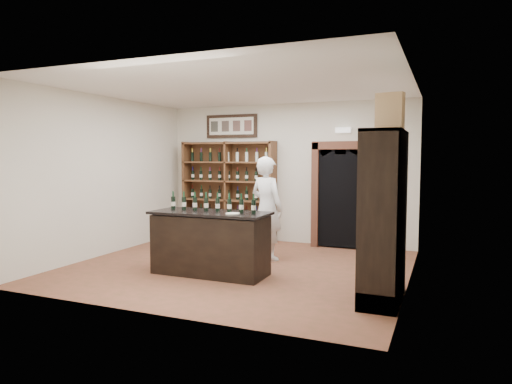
# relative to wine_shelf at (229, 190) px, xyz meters

# --- Properties ---
(floor) EXTENTS (5.50, 5.50, 0.00)m
(floor) POSITION_rel_wine_shelf_xyz_m (1.30, -2.33, -1.10)
(floor) COLOR brown
(floor) RESTS_ON ground
(ceiling) EXTENTS (5.50, 5.50, 0.00)m
(ceiling) POSITION_rel_wine_shelf_xyz_m (1.30, -2.33, 1.90)
(ceiling) COLOR white
(ceiling) RESTS_ON wall_back
(wall_back) EXTENTS (5.50, 0.04, 3.00)m
(wall_back) POSITION_rel_wine_shelf_xyz_m (1.30, 0.17, 0.40)
(wall_back) COLOR silver
(wall_back) RESTS_ON ground
(wall_left) EXTENTS (0.04, 5.00, 3.00)m
(wall_left) POSITION_rel_wine_shelf_xyz_m (-1.45, -2.33, 0.40)
(wall_left) COLOR silver
(wall_left) RESTS_ON ground
(wall_right) EXTENTS (0.04, 5.00, 3.00)m
(wall_right) POSITION_rel_wine_shelf_xyz_m (4.05, -2.33, 0.40)
(wall_right) COLOR silver
(wall_right) RESTS_ON ground
(wine_shelf) EXTENTS (2.20, 0.38, 2.20)m
(wine_shelf) POSITION_rel_wine_shelf_xyz_m (0.00, 0.00, 0.00)
(wine_shelf) COLOR brown
(wine_shelf) RESTS_ON ground
(framed_picture) EXTENTS (1.25, 0.04, 0.52)m
(framed_picture) POSITION_rel_wine_shelf_xyz_m (0.00, 0.14, 1.45)
(framed_picture) COLOR black
(framed_picture) RESTS_ON wall_back
(arched_doorway) EXTENTS (1.17, 0.35, 2.17)m
(arched_doorway) POSITION_rel_wine_shelf_xyz_m (2.55, -0.00, 0.04)
(arched_doorway) COLOR black
(arched_doorway) RESTS_ON ground
(emergency_light) EXTENTS (0.30, 0.10, 0.10)m
(emergency_light) POSITION_rel_wine_shelf_xyz_m (2.55, 0.09, 1.30)
(emergency_light) COLOR white
(emergency_light) RESTS_ON wall_back
(tasting_counter) EXTENTS (1.88, 0.78, 1.00)m
(tasting_counter) POSITION_rel_wine_shelf_xyz_m (1.10, -2.93, -0.61)
(tasting_counter) COLOR black
(tasting_counter) RESTS_ON ground
(counter_bottle_0) EXTENTS (0.07, 0.07, 0.30)m
(counter_bottle_0) POSITION_rel_wine_shelf_xyz_m (0.38, -2.87, 0.01)
(counter_bottle_0) COLOR black
(counter_bottle_0) RESTS_ON tasting_counter
(counter_bottle_1) EXTENTS (0.07, 0.07, 0.30)m
(counter_bottle_1) POSITION_rel_wine_shelf_xyz_m (0.59, -2.87, 0.01)
(counter_bottle_1) COLOR black
(counter_bottle_1) RESTS_ON tasting_counter
(counter_bottle_2) EXTENTS (0.07, 0.07, 0.30)m
(counter_bottle_2) POSITION_rel_wine_shelf_xyz_m (0.79, -2.87, 0.01)
(counter_bottle_2) COLOR black
(counter_bottle_2) RESTS_ON tasting_counter
(counter_bottle_3) EXTENTS (0.07, 0.07, 0.30)m
(counter_bottle_3) POSITION_rel_wine_shelf_xyz_m (1.00, -2.87, 0.01)
(counter_bottle_3) COLOR black
(counter_bottle_3) RESTS_ON tasting_counter
(counter_bottle_4) EXTENTS (0.07, 0.07, 0.30)m
(counter_bottle_4) POSITION_rel_wine_shelf_xyz_m (1.20, -2.87, 0.01)
(counter_bottle_4) COLOR black
(counter_bottle_4) RESTS_ON tasting_counter
(counter_bottle_5) EXTENTS (0.07, 0.07, 0.30)m
(counter_bottle_5) POSITION_rel_wine_shelf_xyz_m (1.41, -2.87, 0.01)
(counter_bottle_5) COLOR black
(counter_bottle_5) RESTS_ON tasting_counter
(counter_bottle_6) EXTENTS (0.07, 0.07, 0.30)m
(counter_bottle_6) POSITION_rel_wine_shelf_xyz_m (1.61, -2.87, 0.01)
(counter_bottle_6) COLOR black
(counter_bottle_6) RESTS_ON tasting_counter
(counter_bottle_7) EXTENTS (0.07, 0.07, 0.30)m
(counter_bottle_7) POSITION_rel_wine_shelf_xyz_m (1.82, -2.87, 0.01)
(counter_bottle_7) COLOR black
(counter_bottle_7) RESTS_ON tasting_counter
(side_cabinet) EXTENTS (0.48, 1.20, 2.20)m
(side_cabinet) POSITION_rel_wine_shelf_xyz_m (3.82, -3.23, -0.35)
(side_cabinet) COLOR black
(side_cabinet) RESTS_ON ground
(shopkeeper) EXTENTS (0.79, 0.65, 1.86)m
(shopkeeper) POSITION_rel_wine_shelf_xyz_m (1.54, -1.61, -0.17)
(shopkeeper) COLOR white
(shopkeeper) RESTS_ON ground
(plate) EXTENTS (0.21, 0.21, 0.02)m
(plate) POSITION_rel_wine_shelf_xyz_m (1.56, -3.08, -0.09)
(plate) COLOR beige
(plate) RESTS_ON tasting_counter
(wine_crate) EXTENTS (0.38, 0.22, 0.50)m
(wine_crate) POSITION_rel_wine_shelf_xyz_m (3.81, -2.95, 1.35)
(wine_crate) COLOR tan
(wine_crate) RESTS_ON side_cabinet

